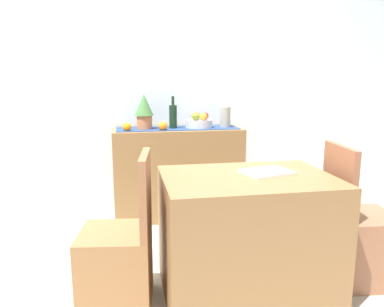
{
  "coord_description": "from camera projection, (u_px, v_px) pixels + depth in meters",
  "views": [
    {
      "loc": [
        -0.47,
        -2.54,
        1.31
      ],
      "look_at": [
        0.06,
        0.37,
        0.72
      ],
      "focal_mm": 35.7,
      "sensor_mm": 36.0,
      "label": 1
    }
  ],
  "objects": [
    {
      "name": "orange_loose_mid",
      "position": [
        127.0,
        127.0,
        3.34
      ],
      "size": [
        0.07,
        0.07,
        0.07
      ],
      "primitive_type": "sphere",
      "color": "orange",
      "rests_on": "sideboard_console"
    },
    {
      "name": "fruit_bowl",
      "position": [
        199.0,
        124.0,
        3.54
      ],
      "size": [
        0.25,
        0.25,
        0.07
      ],
      "primitive_type": "cylinder",
      "color": "silver",
      "rests_on": "table_runner"
    },
    {
      "name": "apple_upper",
      "position": [
        196.0,
        115.0,
        3.55
      ],
      "size": [
        0.07,
        0.07,
        0.07
      ],
      "primitive_type": "sphere",
      "color": "#B72928",
      "rests_on": "fruit_bowl"
    },
    {
      "name": "sideboard_console",
      "position": [
        178.0,
        173.0,
        3.6
      ],
      "size": [
        1.19,
        0.42,
        0.84
      ],
      "primitive_type": "cube",
      "color": "olive",
      "rests_on": "ground"
    },
    {
      "name": "table_runner",
      "position": [
        178.0,
        128.0,
        3.52
      ],
      "size": [
        1.12,
        0.32,
        0.01
      ],
      "primitive_type": "cube",
      "color": "navy",
      "rests_on": "sideboard_console"
    },
    {
      "name": "wine_bottle",
      "position": [
        173.0,
        116.0,
        3.49
      ],
      "size": [
        0.07,
        0.07,
        0.3
      ],
      "color": "black",
      "rests_on": "sideboard_console"
    },
    {
      "name": "chair_by_corner",
      "position": [
        359.0,
        241.0,
        2.47
      ],
      "size": [
        0.44,
        0.44,
        0.9
      ],
      "color": "#9D6447",
      "rests_on": "ground"
    },
    {
      "name": "dining_table",
      "position": [
        246.0,
        235.0,
        2.32
      ],
      "size": [
        1.0,
        0.72,
        0.74
      ],
      "primitive_type": "cube",
      "color": "olive",
      "rests_on": "ground"
    },
    {
      "name": "ground_plane",
      "position": [
        193.0,
        261.0,
        2.8
      ],
      "size": [
        6.4,
        6.4,
        0.02
      ],
      "primitive_type": "cube",
      "color": "beige",
      "rests_on": "ground"
    },
    {
      "name": "chair_near_window",
      "position": [
        119.0,
        261.0,
        2.2
      ],
      "size": [
        0.45,
        0.45,
        0.9
      ],
      "color": "#9D6A40",
      "rests_on": "ground"
    },
    {
      "name": "open_book",
      "position": [
        267.0,
        172.0,
        2.3
      ],
      "size": [
        0.32,
        0.28,
        0.02
      ],
      "primitive_type": "cube",
      "rotation": [
        0.0,
        0.0,
        0.26
      ],
      "color": "white",
      "rests_on": "dining_table"
    },
    {
      "name": "orange_loose_far",
      "position": [
        163.0,
        126.0,
        3.38
      ],
      "size": [
        0.08,
        0.08,
        0.08
      ],
      "primitive_type": "sphere",
      "color": "orange",
      "rests_on": "sideboard_console"
    },
    {
      "name": "ceramic_vase",
      "position": [
        225.0,
        117.0,
        3.58
      ],
      "size": [
        0.09,
        0.09,
        0.19
      ],
      "primitive_type": "cylinder",
      "color": "#9C9A8C",
      "rests_on": "sideboard_console"
    },
    {
      "name": "potted_plant",
      "position": [
        144.0,
        110.0,
        3.43
      ],
      "size": [
        0.17,
        0.17,
        0.32
      ],
      "color": "#BD7049",
      "rests_on": "sideboard_console"
    },
    {
      "name": "room_wall_rear",
      "position": [
        171.0,
        73.0,
        3.67
      ],
      "size": [
        6.4,
        0.06,
        2.7
      ],
      "primitive_type": "cube",
      "color": "silver",
      "rests_on": "ground"
    },
    {
      "name": "apple_right",
      "position": [
        195.0,
        116.0,
        3.48
      ],
      "size": [
        0.08,
        0.08,
        0.08
      ],
      "primitive_type": "sphere",
      "color": "olive",
      "rests_on": "fruit_bowl"
    },
    {
      "name": "apple_rear",
      "position": [
        205.0,
        116.0,
        3.54
      ],
      "size": [
        0.07,
        0.07,
        0.07
      ],
      "primitive_type": "sphere",
      "color": "red",
      "rests_on": "fruit_bowl"
    },
    {
      "name": "apple_left",
      "position": [
        203.0,
        116.0,
        3.47
      ],
      "size": [
        0.07,
        0.07,
        0.07
      ],
      "primitive_type": "sphere",
      "color": "gold",
      "rests_on": "fruit_bowl"
    }
  ]
}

